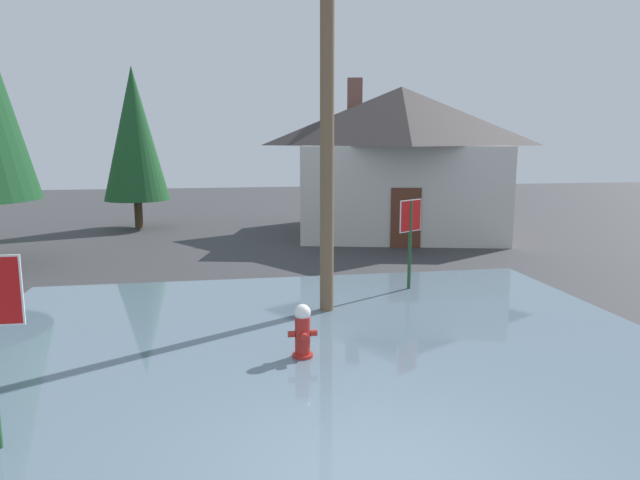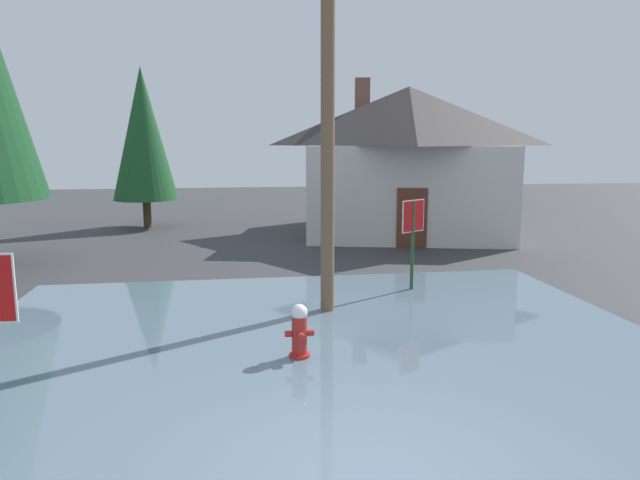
# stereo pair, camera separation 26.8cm
# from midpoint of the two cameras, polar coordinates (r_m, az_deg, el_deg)

# --- Properties ---
(flood_puddle) EXTENTS (12.33, 11.69, 0.06)m
(flood_puddle) POSITION_cam_midpoint_polar(r_m,az_deg,el_deg) (9.51, 0.07, -11.86)
(flood_puddle) COLOR slate
(flood_puddle) RESTS_ON ground
(fire_hydrant) EXTENTS (0.47, 0.41, 0.94)m
(fire_hydrant) POSITION_cam_midpoint_polar(r_m,az_deg,el_deg) (9.50, -2.54, -9.11)
(fire_hydrant) COLOR #AD231E
(fire_hydrant) RESTS_ON ground
(utility_pole) EXTENTS (1.60, 0.28, 9.92)m
(utility_pole) POSITION_cam_midpoint_polar(r_m,az_deg,el_deg) (11.78, 0.02, 17.59)
(utility_pole) COLOR brown
(utility_pole) RESTS_ON ground
(stop_sign_far) EXTENTS (0.64, 0.42, 2.18)m
(stop_sign_far) POSITION_cam_midpoint_polar(r_m,az_deg,el_deg) (13.72, 8.30, 1.34)
(stop_sign_far) COLOR #1E4C28
(stop_sign_far) RESTS_ON ground
(house) EXTENTS (9.10, 8.76, 5.99)m
(house) POSITION_cam_midpoint_polar(r_m,az_deg,el_deg) (22.68, 7.52, 7.98)
(house) COLOR beige
(house) RESTS_ON ground
(pine_tree_far_center) EXTENTS (2.59, 2.59, 6.46)m
(pine_tree_far_center) POSITION_cam_midpoint_polar(r_m,az_deg,el_deg) (24.75, -18.06, 9.86)
(pine_tree_far_center) COLOR #4C3823
(pine_tree_far_center) RESTS_ON ground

